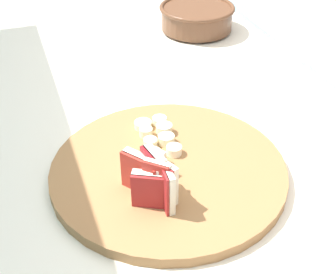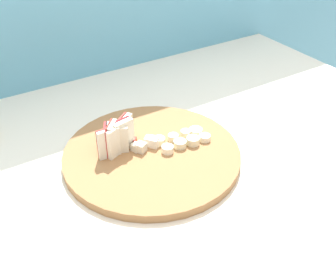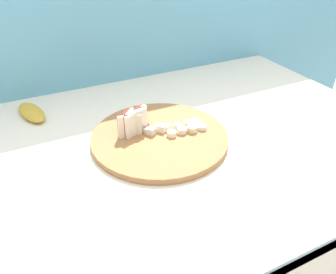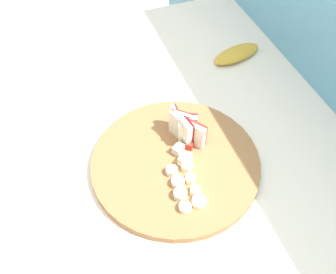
{
  "view_description": "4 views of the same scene",
  "coord_description": "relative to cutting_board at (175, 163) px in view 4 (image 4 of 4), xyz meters",
  "views": [
    {
      "loc": [
        -0.57,
        0.2,
        1.38
      ],
      "look_at": [
        -0.03,
        0.01,
        0.97
      ],
      "focal_mm": 51.05,
      "sensor_mm": 36.0,
      "label": 1
    },
    {
      "loc": [
        -0.35,
        -0.57,
        1.41
      ],
      "look_at": [
        -0.02,
        -0.02,
        0.97
      ],
      "focal_mm": 43.14,
      "sensor_mm": 36.0,
      "label": 2
    },
    {
      "loc": [
        -0.34,
        -0.65,
        1.39
      ],
      "look_at": [
        -0.02,
        -0.01,
        0.92
      ],
      "focal_mm": 34.94,
      "sensor_mm": 36.0,
      "label": 3
    },
    {
      "loc": [
        0.43,
        -0.18,
        1.59
      ],
      "look_at": [
        -0.09,
        0.01,
        0.94
      ],
      "focal_mm": 42.24,
      "sensor_mm": 36.0,
      "label": 4
    }
  ],
  "objects": [
    {
      "name": "tiled_countertop",
      "position": [
        0.04,
        -0.01,
        -0.46
      ],
      "size": [
        1.27,
        0.86,
        0.91
      ],
      "color": "silver",
      "rests_on": "ground"
    },
    {
      "name": "banana_slice_rows",
      "position": [
        0.07,
        -0.01,
        0.02
      ],
      "size": [
        0.11,
        0.07,
        0.02
      ],
      "color": "white",
      "rests_on": "cutting_board"
    },
    {
      "name": "apple_dice_pile",
      "position": [
        -0.0,
        0.02,
        0.02
      ],
      "size": [
        0.07,
        0.05,
        0.02
      ],
      "color": "beige",
      "rests_on": "cutting_board"
    },
    {
      "name": "tile_backsplash",
      "position": [
        0.04,
        0.44,
        -0.19
      ],
      "size": [
        2.4,
        0.04,
        1.44
      ],
      "primitive_type": "cube",
      "color": "#5BA3C1",
      "rests_on": "ground"
    },
    {
      "name": "banana_peel",
      "position": [
        -0.29,
        0.29,
        0.0
      ],
      "size": [
        0.09,
        0.16,
        0.02
      ],
      "primitive_type": "ellipsoid",
      "rotation": [
        0.0,
        0.0,
        1.8
      ],
      "color": "gold",
      "rests_on": "tiled_countertop"
    },
    {
      "name": "apple_wedge_fan",
      "position": [
        -0.06,
        0.04,
        0.04
      ],
      "size": [
        0.09,
        0.06,
        0.07
      ],
      "color": "#B22D23",
      "rests_on": "cutting_board"
    },
    {
      "name": "cutting_board",
      "position": [
        0.0,
        0.0,
        0.0
      ],
      "size": [
        0.36,
        0.36,
        0.02
      ],
      "primitive_type": "cylinder",
      "color": "olive",
      "rests_on": "tiled_countertop"
    }
  ]
}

